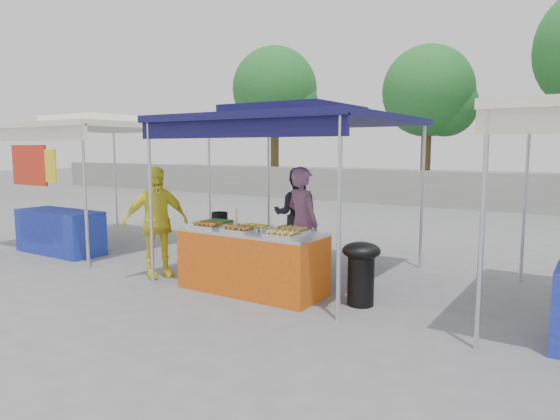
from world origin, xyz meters
The scene contains 22 objects.
ground_plane centered at (0.00, 0.00, 0.00)m, with size 80.00×80.00×0.00m, color slate.
back_wall centered at (0.00, 11.00, 0.60)m, with size 40.00×0.25×1.20m, color gray.
main_canopy centered at (0.00, 0.97, 2.37)m, with size 3.20×3.20×2.57m.
neighbor_stall_left centered at (-4.50, 0.57, 1.60)m, with size 3.20×3.20×2.57m.
tree_0 centered at (-8.16, 13.00, 4.31)m, with size 3.70×3.67×6.31m.
tree_1 centered at (-1.44, 12.86, 3.84)m, with size 3.36×3.27×5.62m.
vendor_table centered at (0.00, -0.10, 0.43)m, with size 2.00×0.80×0.85m.
food_tray_fl centered at (-0.59, -0.32, 0.88)m, with size 0.42×0.30×0.07m.
food_tray_fm centered at (-0.04, -0.34, 0.88)m, with size 0.42×0.30×0.07m.
food_tray_fr centered at (0.65, -0.34, 0.88)m, with size 0.42×0.30×0.07m.
food_tray_bl centered at (-0.66, 0.00, 0.88)m, with size 0.42×0.30×0.07m.
food_tray_bm centered at (0.01, -0.02, 0.88)m, with size 0.42×0.30×0.07m.
food_tray_br centered at (0.59, -0.04, 0.88)m, with size 0.42×0.30×0.07m.
cooking_pot centered at (-0.87, 0.27, 0.92)m, with size 0.24×0.24×0.14m, color black.
skewer_cup centered at (-0.11, -0.28, 0.91)m, with size 0.09×0.09×0.11m, color silver.
wok_burner centered at (1.48, 0.16, 0.48)m, with size 0.48×0.48×0.80m.
crate_left centered at (-0.44, 0.54, 0.16)m, with size 0.53×0.37×0.32m, color #1626B4.
crate_right centered at (0.44, 0.51, 0.15)m, with size 0.49×0.34×0.30m, color #1626B4.
crate_stacked centered at (0.44, 0.51, 0.43)m, with size 0.46×0.32×0.28m, color #1626B4.
vendor_woman centered at (0.21, 0.89, 0.84)m, with size 0.61×0.40×1.67m, color #986084.
helper_man centered at (-0.50, 1.88, 0.81)m, with size 0.78×0.61×1.61m, color black.
customer_person centered at (-1.68, -0.24, 0.84)m, with size 0.98×0.41×1.68m, color #F9F237.
Camera 1 is at (3.93, -5.45, 1.95)m, focal length 32.00 mm.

